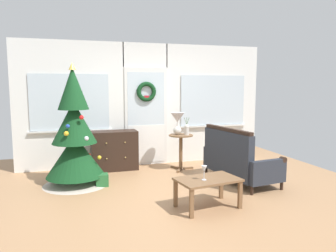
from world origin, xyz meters
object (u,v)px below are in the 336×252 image
object	(u,v)px
dresser_cabinet	(114,150)
coffee_table	(208,183)
wine_glass	(204,170)
settee_sofa	(236,161)
gift_box	(102,180)
flower_vase	(187,129)
table_lamp	(177,120)
side_table	(181,145)
christmas_tree	(75,139)

from	to	relation	value
dresser_cabinet	coffee_table	xyz separation A→B (m)	(0.98, -2.40, -0.04)
coffee_table	wine_glass	xyz separation A→B (m)	(-0.08, -0.05, 0.20)
settee_sofa	gift_box	bearing A→B (deg)	169.94
gift_box	flower_vase	bearing A→B (deg)	18.99
dresser_cabinet	gift_box	xyz separation A→B (m)	(-0.33, -1.02, -0.29)
settee_sofa	table_lamp	size ratio (longest dim) A/B	3.50
settee_sofa	side_table	world-z (taller)	settee_sofa
dresser_cabinet	side_table	world-z (taller)	dresser_cabinet
dresser_cabinet	wine_glass	distance (m)	2.62
gift_box	table_lamp	bearing A→B (deg)	23.98
table_lamp	dresser_cabinet	bearing A→B (deg)	164.36
christmas_tree	gift_box	xyz separation A→B (m)	(0.42, -0.21, -0.67)
gift_box	christmas_tree	bearing A→B (deg)	153.69
table_lamp	coffee_table	xyz separation A→B (m)	(-0.23, -2.06, -0.64)
christmas_tree	gift_box	size ratio (longest dim) A/B	10.04
side_table	flower_vase	distance (m)	0.34
christmas_tree	gift_box	distance (m)	0.82
table_lamp	gift_box	world-z (taller)	table_lamp
dresser_cabinet	gift_box	world-z (taller)	dresser_cabinet
side_table	coffee_table	world-z (taller)	side_table
settee_sofa	table_lamp	distance (m)	1.45
dresser_cabinet	coffee_table	world-z (taller)	dresser_cabinet
settee_sofa	flower_vase	world-z (taller)	flower_vase
settee_sofa	side_table	xyz separation A→B (m)	(-0.66, 1.05, 0.13)
dresser_cabinet	settee_sofa	distance (m)	2.40
dresser_cabinet	settee_sofa	size ratio (longest dim) A/B	0.59
coffee_table	dresser_cabinet	bearing A→B (deg)	112.28
settee_sofa	coffee_table	distance (m)	1.36
flower_vase	gift_box	bearing A→B (deg)	-161.01
settee_sofa	table_lamp	bearing A→B (deg)	123.68
christmas_tree	coffee_table	world-z (taller)	christmas_tree
side_table	coffee_table	bearing A→B (deg)	-98.02
dresser_cabinet	flower_vase	bearing A→B (deg)	-17.76
table_lamp	gift_box	xyz separation A→B (m)	(-1.54, -0.69, -0.89)
side_table	coffee_table	distance (m)	2.05
side_table	wine_glass	xyz separation A→B (m)	(-0.36, -2.07, 0.05)
coffee_table	settee_sofa	bearing A→B (deg)	45.80
settee_sofa	christmas_tree	bearing A→B (deg)	167.23
coffee_table	wine_glass	bearing A→B (deg)	-147.11
dresser_cabinet	flower_vase	distance (m)	1.50
flower_vase	gift_box	xyz separation A→B (m)	(-1.70, -0.59, -0.72)
side_table	wine_glass	distance (m)	2.11
side_table	settee_sofa	bearing A→B (deg)	-57.60
christmas_tree	settee_sofa	world-z (taller)	christmas_tree
dresser_cabinet	wine_glass	world-z (taller)	dresser_cabinet
christmas_tree	dresser_cabinet	bearing A→B (deg)	47.59
dresser_cabinet	settee_sofa	bearing A→B (deg)	-36.40
side_table	flower_vase	xyz separation A→B (m)	(0.10, -0.06, 0.32)
christmas_tree	coffee_table	distance (m)	2.39
flower_vase	gift_box	world-z (taller)	flower_vase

